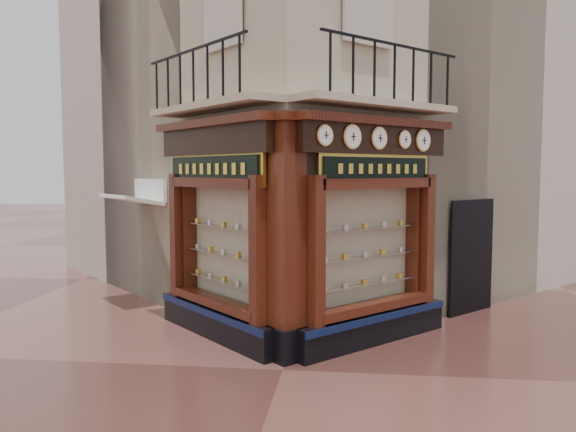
# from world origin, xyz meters

# --- Properties ---
(ground) EXTENTS (80.00, 80.00, 0.00)m
(ground) POSITION_xyz_m (0.00, 0.00, 0.00)
(ground) COLOR #4E2924
(ground) RESTS_ON ground
(main_building) EXTENTS (11.31, 11.31, 12.00)m
(main_building) POSITION_xyz_m (0.00, 6.16, 6.00)
(main_building) COLOR #C0B395
(main_building) RESTS_ON ground
(neighbour_left) EXTENTS (11.31, 11.31, 11.00)m
(neighbour_left) POSITION_xyz_m (-2.47, 8.63, 5.50)
(neighbour_left) COLOR beige
(neighbour_left) RESTS_ON ground
(neighbour_right) EXTENTS (11.31, 11.31, 11.00)m
(neighbour_right) POSITION_xyz_m (2.47, 8.63, 5.50)
(neighbour_right) COLOR beige
(neighbour_right) RESTS_ON ground
(shopfront_left) EXTENTS (2.86, 2.86, 3.98)m
(shopfront_left) POSITION_xyz_m (-1.41, 1.57, 1.98)
(shopfront_left) COLOR black
(shopfront_left) RESTS_ON ground
(shopfront_right) EXTENTS (2.86, 2.86, 3.98)m
(shopfront_right) POSITION_xyz_m (1.41, 1.57, 1.98)
(shopfront_right) COLOR black
(shopfront_right) RESTS_ON ground
(corner_pilaster) EXTENTS (0.85, 0.85, 3.98)m
(corner_pilaster) POSITION_xyz_m (0.00, 0.50, 1.95)
(corner_pilaster) COLOR black
(corner_pilaster) RESTS_ON ground
(balcony) EXTENTS (5.94, 2.97, 1.03)m
(balcony) POSITION_xyz_m (0.00, 1.49, 4.22)
(balcony) COLOR #C0B395
(balcony) RESTS_ON ground
(clock_a) EXTENTS (0.27, 0.27, 0.34)m
(clock_a) POSITION_xyz_m (0.60, 0.50, 3.62)
(clock_a) COLOR gold
(clock_a) RESTS_ON ground
(clock_b) EXTENTS (0.33, 0.33, 0.41)m
(clock_b) POSITION_xyz_m (1.03, 0.92, 3.62)
(clock_b) COLOR gold
(clock_b) RESTS_ON ground
(clock_c) EXTENTS (0.31, 0.31, 0.39)m
(clock_c) POSITION_xyz_m (1.48, 1.38, 3.62)
(clock_c) COLOR gold
(clock_c) RESTS_ON ground
(clock_d) EXTENTS (0.27, 0.27, 0.33)m
(clock_d) POSITION_xyz_m (1.95, 1.85, 3.62)
(clock_d) COLOR gold
(clock_d) RESTS_ON ground
(clock_e) EXTENTS (0.33, 0.33, 0.41)m
(clock_e) POSITION_xyz_m (2.31, 2.21, 3.62)
(clock_e) COLOR gold
(clock_e) RESTS_ON ground
(awning) EXTENTS (1.74, 1.74, 0.26)m
(awning) POSITION_xyz_m (-3.87, 3.66, 0.00)
(awning) COLOR white
(awning) RESTS_ON ground
(signboard_left) EXTENTS (2.26, 2.26, 0.61)m
(signboard_left) POSITION_xyz_m (-1.46, 1.51, 3.10)
(signboard_left) COLOR gold
(signboard_left) RESTS_ON ground
(signboard_right) EXTENTS (1.97, 1.97, 0.53)m
(signboard_right) POSITION_xyz_m (1.46, 1.51, 3.10)
(signboard_right) COLOR gold
(signboard_right) RESTS_ON ground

